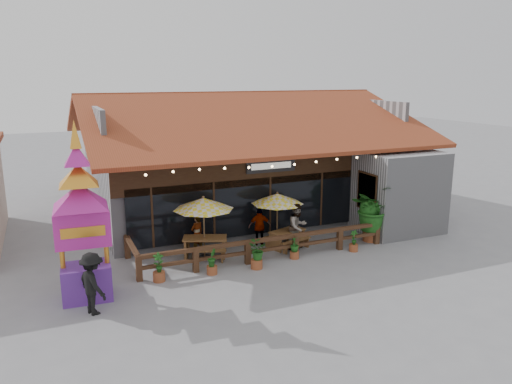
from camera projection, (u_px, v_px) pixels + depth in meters
name	position (u px, v px, depth m)	size (l,w,h in m)	color
ground	(301.00, 251.00, 19.98)	(100.00, 100.00, 0.00)	gray
restaurant_building	(244.00, 168.00, 25.49)	(15.50, 14.73, 6.09)	#A1A0A5
patio_railing	(251.00, 245.00, 18.74)	(10.00, 2.60, 0.92)	#4E301B
umbrella_left	(203.00, 204.00, 18.73)	(2.64, 2.64, 2.45)	brown
umbrella_right	(277.00, 199.00, 20.15)	(2.67, 2.67, 2.27)	brown
picnic_table_left	(205.00, 244.00, 19.16)	(2.07, 1.94, 0.80)	brown
picnic_table_right	(287.00, 236.00, 20.27)	(1.81, 1.68, 0.72)	brown
thai_sign_tower	(80.00, 201.00, 14.98)	(2.36, 2.36, 6.01)	#5A268C
tropical_plant	(372.00, 209.00, 20.85)	(2.23, 2.12, 2.43)	brown
diner_a	(197.00, 234.00, 19.56)	(0.57, 0.37, 1.56)	#382312
diner_b	(298.00, 227.00, 19.98)	(0.91, 0.71, 1.87)	#382312
diner_c	(260.00, 226.00, 20.48)	(0.93, 0.39, 1.60)	#382312
pedestrian	(93.00, 284.00, 14.51)	(1.21, 0.70, 1.87)	black
planter_a	(159.00, 269.00, 16.91)	(0.42, 0.42, 1.02)	brown
planter_b	(212.00, 263.00, 17.53)	(0.42, 0.44, 0.93)	brown
planter_c	(257.00, 253.00, 18.00)	(0.84, 0.82, 1.05)	brown
planter_d	(295.00, 248.00, 19.02)	(0.46, 0.46, 0.87)	brown
planter_e	(354.00, 242.00, 19.83)	(0.36, 0.36, 0.87)	brown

